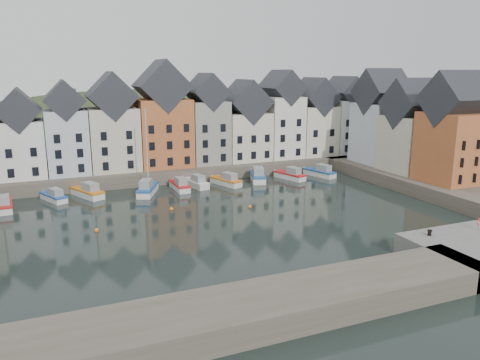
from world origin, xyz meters
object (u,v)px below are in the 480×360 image
boat_d (147,189)px  mooring_bollard (430,232)px  life_ring_post (480,222)px  boat_a (4,205)px

boat_d → mooring_bollard: (20.89, -34.24, 1.48)m
boat_d → life_ring_post: 44.08m
boat_a → boat_d: bearing=-1.7°
boat_d → mooring_bollard: boat_d is taller
boat_a → life_ring_post: bearing=-41.0°
boat_a → mooring_bollard: (39.97, -33.33, 1.62)m
boat_a → boat_d: 19.10m
mooring_bollard → life_ring_post: 5.98m
boat_a → life_ring_post: size_ratio=4.76×
mooring_bollard → life_ring_post: (5.92, -0.70, 0.55)m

